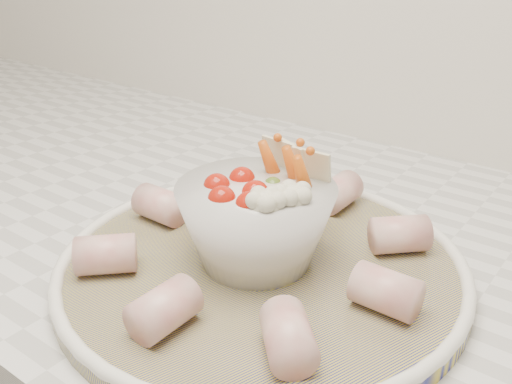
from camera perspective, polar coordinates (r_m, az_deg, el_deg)
The scene contains 3 objects.
serving_platter at distance 0.53m, azimuth 0.56°, elevation -7.21°, with size 0.48×0.48×0.02m.
veggie_bowl at distance 0.51m, azimuth 0.11°, elevation -2.89°, with size 0.14×0.14×0.11m.
cured_meat_rolls at distance 0.52m, azimuth 0.52°, elevation -5.13°, with size 0.31×0.32×0.04m.
Camera 1 is at (0.43, 0.99, 1.22)m, focal length 40.00 mm.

